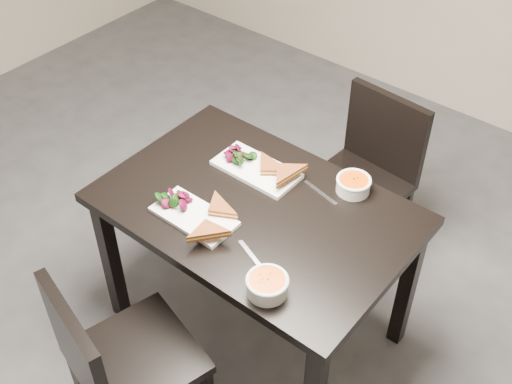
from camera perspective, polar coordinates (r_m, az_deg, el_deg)
ground at (r=3.04m, az=-8.16°, el=-12.61°), size 5.00×5.00×0.00m
table at (r=2.56m, az=0.00°, el=-2.81°), size 1.20×0.80×0.75m
chair_near at (r=2.41m, az=-12.34°, el=-14.33°), size 0.52×0.52×0.85m
chair_far at (r=3.11m, az=9.84°, el=1.92°), size 0.45×0.45×0.85m
plate_near at (r=2.45m, az=-5.50°, el=-2.16°), size 0.33×0.16×0.02m
sandwich_near at (r=2.40m, az=-4.17°, el=-2.06°), size 0.20×0.19×0.05m
salad_near at (r=2.48m, az=-7.22°, el=-0.64°), size 0.10×0.09×0.05m
soup_bowl_near at (r=2.17m, az=1.00°, el=-8.16°), size 0.15×0.15×0.07m
cutlery_near at (r=2.30m, az=-0.31°, el=-5.73°), size 0.17×0.08×0.00m
plate_far at (r=2.64m, az=0.03°, el=2.01°), size 0.36×0.18×0.02m
sandwich_far at (r=2.58m, az=0.94°, el=1.91°), size 0.22×0.21×0.06m
salad_far at (r=2.67m, az=-1.64°, el=3.43°), size 0.11×0.10×0.05m
soup_bowl_far at (r=2.56m, az=8.60°, el=0.71°), size 0.14×0.14×0.06m
cutlery_far at (r=2.56m, az=5.70°, el=-0.04°), size 0.18×0.05×0.00m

